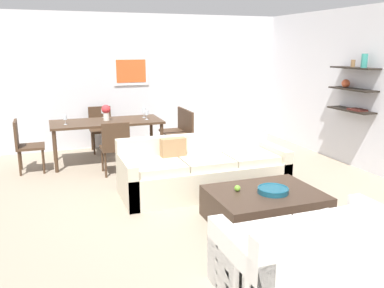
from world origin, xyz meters
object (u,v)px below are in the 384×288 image
at_px(coffee_table, 264,207).
at_px(dining_chair_head, 101,126).
at_px(sofa_beige, 203,172).
at_px(apple_on_coffee_table, 237,188).
at_px(wine_glass_left_near, 65,118).
at_px(dining_chair_right_near, 183,131).
at_px(dining_table, 107,125).
at_px(wine_glass_right_near, 147,113).
at_px(dining_chair_foot, 115,145).
at_px(centerpiece_vase, 106,111).
at_px(dining_chair_left_near, 25,143).
at_px(decorative_bowl, 273,190).
at_px(dining_chair_right_far, 177,127).
at_px(wine_glass_right_far, 144,111).
at_px(loveseat_white, 319,258).
at_px(wine_glass_head, 103,111).

bearing_deg(coffee_table, dining_chair_head, 108.08).
xyz_separation_m(sofa_beige, apple_on_coffee_table, (-0.00, -1.12, 0.13)).
relative_size(coffee_table, wine_glass_left_near, 7.57).
bearing_deg(sofa_beige, dining_chair_right_near, 79.93).
xyz_separation_m(dining_table, wine_glass_right_near, (0.71, -0.11, 0.18)).
relative_size(coffee_table, wine_glass_right_near, 7.77).
height_order(dining_chair_foot, centerpiece_vase, centerpiece_vase).
bearing_deg(dining_chair_left_near, decorative_bowl, -48.48).
height_order(dining_chair_left_near, dining_chair_right_far, same).
distance_m(sofa_beige, dining_chair_right_far, 2.28).
bearing_deg(wine_glass_right_near, dining_chair_right_near, -7.59).
bearing_deg(sofa_beige, wine_glass_right_near, 99.96).
height_order(wine_glass_right_near, wine_glass_right_far, wine_glass_right_far).
height_order(loveseat_white, dining_table, loveseat_white).
distance_m(decorative_bowl, wine_glass_head, 4.01).
xyz_separation_m(sofa_beige, dining_chair_head, (-1.05, 2.89, 0.21)).
height_order(coffee_table, dining_chair_right_near, dining_chair_right_near).
relative_size(sofa_beige, dining_chair_left_near, 2.68).
xyz_separation_m(sofa_beige, dining_chair_foot, (-1.05, 1.20, 0.21)).
distance_m(sofa_beige, wine_glass_right_far, 2.26).
bearing_deg(wine_glass_head, coffee_table, -69.79).
bearing_deg(wine_glass_left_near, coffee_table, -57.04).
distance_m(decorative_bowl, wine_glass_left_near, 3.90).
bearing_deg(coffee_table, dining_chair_right_far, 89.51).
bearing_deg(loveseat_white, dining_chair_right_near, 86.15).
height_order(dining_chair_left_near, dining_chair_right_near, same).
relative_size(wine_glass_right_near, wine_glass_right_far, 0.87).
xyz_separation_m(loveseat_white, wine_glass_right_near, (-0.37, 4.55, 0.57)).
distance_m(apple_on_coffee_table, dining_chair_left_near, 3.83).
xyz_separation_m(dining_chair_foot, wine_glass_right_near, (0.71, 0.74, 0.36)).
height_order(sofa_beige, loveseat_white, same).
relative_size(loveseat_white, apple_on_coffee_table, 22.15).
distance_m(coffee_table, centerpiece_vase, 3.66).
xyz_separation_m(dining_chair_head, wine_glass_left_near, (-0.71, -0.95, 0.36)).
xyz_separation_m(wine_glass_left_near, wine_glass_right_far, (1.42, 0.22, 0.02)).
distance_m(wine_glass_right_far, centerpiece_vase, 0.71).
relative_size(dining_table, dining_chair_right_near, 2.21).
distance_m(sofa_beige, wine_glass_head, 2.70).
relative_size(dining_chair_head, wine_glass_right_near, 5.33).
bearing_deg(dining_chair_head, centerpiece_vase, -89.55).
distance_m(dining_chair_right_far, wine_glass_head, 1.44).
xyz_separation_m(decorative_bowl, wine_glass_right_near, (-0.70, 3.24, 0.45)).
bearing_deg(centerpiece_vase, wine_glass_right_near, -12.60).
distance_m(loveseat_white, dining_table, 4.79).
bearing_deg(dining_chair_right_far, coffee_table, -90.49).
bearing_deg(loveseat_white, wine_glass_right_near, 94.62).
xyz_separation_m(sofa_beige, coffee_table, (0.30, -1.24, -0.10)).
bearing_deg(coffee_table, decorative_bowl, -45.88).
distance_m(wine_glass_head, centerpiece_vase, 0.33).
bearing_deg(loveseat_white, wine_glass_right_far, 94.41).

